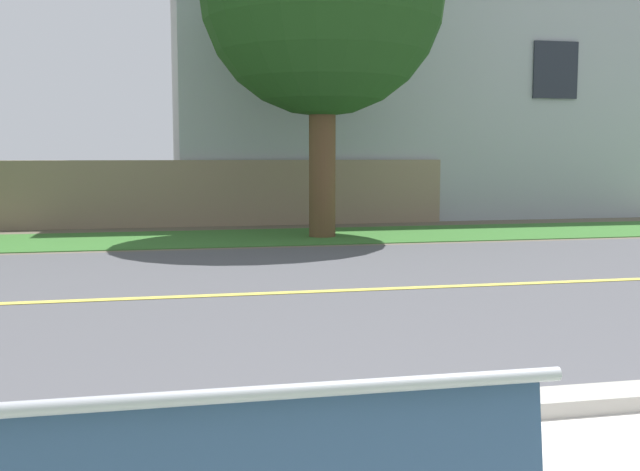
% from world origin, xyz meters
% --- Properties ---
extents(ground_plane, '(140.00, 140.00, 0.00)m').
position_xyz_m(ground_plane, '(0.00, 8.00, 0.00)').
color(ground_plane, '#665B4C').
extents(curb_edge, '(44.00, 0.30, 0.11)m').
position_xyz_m(curb_edge, '(0.00, 2.35, 0.06)').
color(curb_edge, '#ADA89E').
rests_on(curb_edge, ground_plane).
extents(street_asphalt, '(52.00, 8.00, 0.01)m').
position_xyz_m(street_asphalt, '(0.00, 6.50, 0.00)').
color(street_asphalt, '#515156').
rests_on(street_asphalt, ground_plane).
extents(road_centre_line, '(48.00, 0.14, 0.01)m').
position_xyz_m(road_centre_line, '(0.00, 6.50, 0.01)').
color(road_centre_line, '#E0CC4C').
rests_on(road_centre_line, ground_plane).
extents(far_verge_grass, '(48.00, 2.80, 0.02)m').
position_xyz_m(far_verge_grass, '(0.00, 12.13, 0.01)').
color(far_verge_grass, '#38702D').
rests_on(far_verge_grass, ground_plane).
extents(garden_wall, '(13.00, 0.36, 1.40)m').
position_xyz_m(garden_wall, '(-1.75, 14.60, 0.70)').
color(garden_wall, gray).
rests_on(garden_wall, ground_plane).
extents(house_across_street, '(12.75, 6.91, 6.87)m').
position_xyz_m(house_across_street, '(4.92, 17.80, 3.48)').
color(house_across_street, '#A3ADB2').
rests_on(house_across_street, ground_plane).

